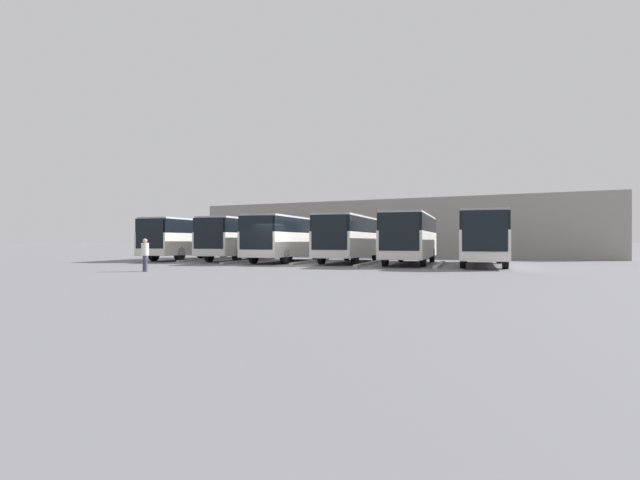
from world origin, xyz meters
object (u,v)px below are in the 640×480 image
object	(u,v)px
bus_1	(411,236)
bus_4	(243,237)
bus_5	(191,237)
pedestrian	(145,254)
bus_3	(287,237)
bus_0	(483,236)
bus_2	(350,237)

from	to	relation	value
bus_1	bus_4	xyz separation A→B (m)	(13.12, -0.29, 0.00)
bus_5	pedestrian	bearing A→B (deg)	113.44
bus_1	bus_3	size ratio (longest dim) A/B	1.00
bus_3	bus_4	bearing A→B (deg)	-21.49
bus_1	bus_0	bearing A→B (deg)	171.47
bus_1	bus_2	size ratio (longest dim) A/B	1.00
bus_1	bus_5	bearing A→B (deg)	-8.08
bus_3	bus_0	bearing A→B (deg)	173.09
bus_2	bus_3	size ratio (longest dim) A/B	1.00
bus_4	pedestrian	size ratio (longest dim) A/B	6.81
bus_3	bus_5	distance (m)	8.75
bus_4	pedestrian	xyz separation A→B (m)	(-3.94, 13.46, -0.90)
bus_2	bus_5	size ratio (longest dim) A/B	1.00
bus_5	bus_4	bearing A→B (deg)	-178.66
bus_2	bus_5	distance (m)	13.16
bus_0	bus_3	xyz separation A→B (m)	(13.12, 0.71, 0.00)
bus_0	bus_1	xyz separation A→B (m)	(4.37, 0.11, 0.00)
bus_0	bus_4	size ratio (longest dim) A/B	1.00
bus_0	bus_3	size ratio (longest dim) A/B	1.00
bus_0	bus_1	world-z (taller)	same
pedestrian	bus_5	bearing A→B (deg)	154.21
bus_0	pedestrian	xyz separation A→B (m)	(13.55, 13.28, -0.90)
bus_0	bus_2	bearing A→B (deg)	-12.48
bus_3	bus_5	bearing A→B (deg)	-10.08
bus_0	pedestrian	size ratio (longest dim) A/B	6.81
bus_1	bus_3	bearing A→B (deg)	-6.10
pedestrian	bus_3	bearing A→B (deg)	118.79
bus_4	bus_5	distance (m)	4.46
bus_3	pedestrian	size ratio (longest dim) A/B	6.81
bus_1	pedestrian	xyz separation A→B (m)	(9.18, 13.17, -0.90)
bus_1	bus_3	world-z (taller)	same
pedestrian	bus_0	bearing A→B (deg)	75.19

